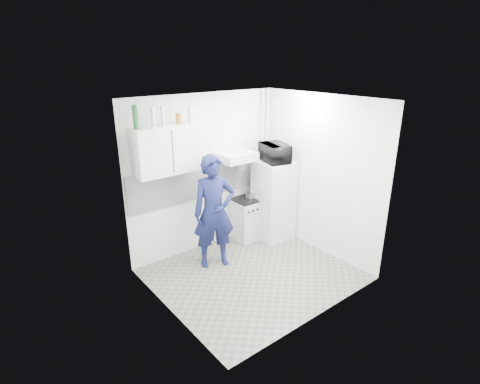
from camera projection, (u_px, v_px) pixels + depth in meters
floor at (253, 274)px, 5.70m from camera, size 2.80×2.80×0.00m
ceiling at (255, 100)px, 4.80m from camera, size 2.80×2.80×0.00m
wall_back at (205, 174)px, 6.17m from camera, size 2.80×0.00×2.80m
wall_left at (164, 220)px, 4.43m from camera, size 0.00×2.60×2.60m
wall_right at (320, 176)px, 6.07m from camera, size 0.00×2.60×2.60m
person at (214, 212)px, 5.70m from camera, size 0.76×0.63×1.78m
stove at (246, 219)px, 6.71m from camera, size 0.46×0.46×0.73m
fridge at (273, 200)px, 6.64m from camera, size 0.62×0.62×1.42m
stove_top at (247, 200)px, 6.58m from camera, size 0.44×0.44×0.03m
saucepan at (250, 196)px, 6.58m from camera, size 0.16×0.16×0.09m
microwave at (275, 153)px, 6.35m from camera, size 0.64×0.52×0.31m
bottle_a at (135, 117)px, 4.99m from camera, size 0.07×0.07×0.32m
bottle_c at (153, 117)px, 5.15m from camera, size 0.07×0.07×0.28m
bottle_d at (163, 116)px, 5.23m from camera, size 0.06×0.06×0.28m
canister_b at (179, 118)px, 5.40m from camera, size 0.08×0.08×0.16m
bottle_e at (190, 114)px, 5.49m from camera, size 0.06×0.06×0.24m
upper_cabinet at (167, 150)px, 5.42m from camera, size 1.00×0.35×0.70m
range_hood at (236, 156)px, 6.16m from camera, size 0.60×0.50×0.14m
backsplash at (206, 180)px, 6.19m from camera, size 2.74×0.03×0.60m
pipe_a at (267, 162)px, 6.87m from camera, size 0.05×0.05×2.60m
pipe_b at (262, 163)px, 6.80m from camera, size 0.04×0.04×2.60m
ceiling_spot_fixture at (298, 96)px, 5.54m from camera, size 0.10×0.10×0.02m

